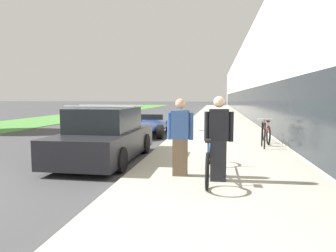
{
  "coord_description": "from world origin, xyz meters",
  "views": [
    {
      "loc": [
        5.75,
        -4.14,
        1.75
      ],
      "look_at": [
        2.89,
        13.63,
        -0.0
      ],
      "focal_mm": 32.0,
      "sensor_mm": 36.0,
      "label": 1
    }
  ],
  "objects_px": {
    "person_bystander": "(180,137)",
    "vintage_roadster_curbside": "(149,126)",
    "cruiser_bike_nearest": "(266,133)",
    "bike_rack_hoop": "(263,132)",
    "person_rider": "(219,139)",
    "tandem_bicycle": "(209,158)",
    "parked_sedan_curbside": "(105,137)"
  },
  "relations": [
    {
      "from": "person_rider",
      "to": "person_bystander",
      "type": "height_order",
      "value": "person_rider"
    },
    {
      "from": "bike_rack_hoop",
      "to": "cruiser_bike_nearest",
      "type": "bearing_deg",
      "value": 76.81
    },
    {
      "from": "bike_rack_hoop",
      "to": "cruiser_bike_nearest",
      "type": "height_order",
      "value": "bike_rack_hoop"
    },
    {
      "from": "person_rider",
      "to": "parked_sedan_curbside",
      "type": "height_order",
      "value": "person_rider"
    },
    {
      "from": "tandem_bicycle",
      "to": "person_rider",
      "type": "relative_size",
      "value": 1.68
    },
    {
      "from": "person_bystander",
      "to": "vintage_roadster_curbside",
      "type": "xyz_separation_m",
      "value": [
        -2.31,
        7.25,
        -0.52
      ]
    },
    {
      "from": "cruiser_bike_nearest",
      "to": "tandem_bicycle",
      "type": "bearing_deg",
      "value": -111.54
    },
    {
      "from": "bike_rack_hoop",
      "to": "cruiser_bike_nearest",
      "type": "distance_m",
      "value": 1.15
    },
    {
      "from": "person_bystander",
      "to": "vintage_roadster_curbside",
      "type": "relative_size",
      "value": 0.39
    },
    {
      "from": "person_bystander",
      "to": "bike_rack_hoop",
      "type": "bearing_deg",
      "value": 59.65
    },
    {
      "from": "person_bystander",
      "to": "bike_rack_hoop",
      "type": "distance_m",
      "value": 4.46
    },
    {
      "from": "person_rider",
      "to": "parked_sedan_curbside",
      "type": "relative_size",
      "value": 0.41
    },
    {
      "from": "cruiser_bike_nearest",
      "to": "vintage_roadster_curbside",
      "type": "bearing_deg",
      "value": 154.63
    },
    {
      "from": "bike_rack_hoop",
      "to": "vintage_roadster_curbside",
      "type": "height_order",
      "value": "bike_rack_hoop"
    },
    {
      "from": "bike_rack_hoop",
      "to": "person_rider",
      "type": "bearing_deg",
      "value": -109.6
    },
    {
      "from": "tandem_bicycle",
      "to": "cruiser_bike_nearest",
      "type": "height_order",
      "value": "tandem_bicycle"
    },
    {
      "from": "bike_rack_hoop",
      "to": "tandem_bicycle",
      "type": "bearing_deg",
      "value": -113.86
    },
    {
      "from": "vintage_roadster_curbside",
      "to": "bike_rack_hoop",
      "type": "bearing_deg",
      "value": -36.71
    },
    {
      "from": "tandem_bicycle",
      "to": "person_bystander",
      "type": "height_order",
      "value": "person_bystander"
    },
    {
      "from": "person_rider",
      "to": "vintage_roadster_curbside",
      "type": "height_order",
      "value": "person_rider"
    },
    {
      "from": "bike_rack_hoop",
      "to": "person_bystander",
      "type": "bearing_deg",
      "value": -120.35
    },
    {
      "from": "person_bystander",
      "to": "vintage_roadster_curbside",
      "type": "bearing_deg",
      "value": 107.69
    },
    {
      "from": "vintage_roadster_curbside",
      "to": "person_rider",
      "type": "bearing_deg",
      "value": -67.6
    },
    {
      "from": "tandem_bicycle",
      "to": "vintage_roadster_curbside",
      "type": "xyz_separation_m",
      "value": [
        -2.9,
        7.15,
        -0.08
      ]
    },
    {
      "from": "person_rider",
      "to": "vintage_roadster_curbside",
      "type": "distance_m",
      "value": 8.15
    },
    {
      "from": "tandem_bicycle",
      "to": "person_rider",
      "type": "bearing_deg",
      "value": -62.02
    },
    {
      "from": "person_bystander",
      "to": "bike_rack_hoop",
      "type": "height_order",
      "value": "person_bystander"
    },
    {
      "from": "person_rider",
      "to": "parked_sedan_curbside",
      "type": "xyz_separation_m",
      "value": [
        -3.05,
        1.89,
        -0.28
      ]
    },
    {
      "from": "person_bystander",
      "to": "cruiser_bike_nearest",
      "type": "bearing_deg",
      "value": 63.13
    },
    {
      "from": "parked_sedan_curbside",
      "to": "vintage_roadster_curbside",
      "type": "height_order",
      "value": "parked_sedan_curbside"
    },
    {
      "from": "tandem_bicycle",
      "to": "parked_sedan_curbside",
      "type": "bearing_deg",
      "value": 151.84
    },
    {
      "from": "cruiser_bike_nearest",
      "to": "vintage_roadster_curbside",
      "type": "height_order",
      "value": "cruiser_bike_nearest"
    }
  ]
}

